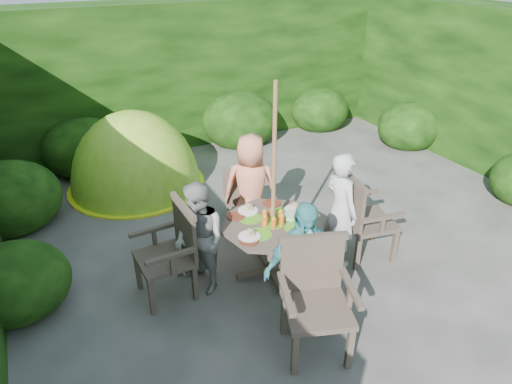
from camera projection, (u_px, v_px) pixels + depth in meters
name	position (u px, v px, depth m)	size (l,w,h in m)	color
ground	(308.00, 236.00, 5.87)	(60.00, 60.00, 0.00)	#403E39
hedge_enclosure	(261.00, 113.00, 6.33)	(9.00, 9.00, 2.50)	black
patio_table	(273.00, 231.00, 4.94)	(1.31, 1.31, 0.79)	#3E3229
parasol_pole	(274.00, 187.00, 4.68)	(0.04, 0.04, 2.20)	brown
garden_chair_right	(362.00, 216.00, 5.23)	(0.64, 0.70, 1.02)	#3E3229
garden_chair_left	(171.00, 250.00, 4.68)	(0.56, 0.62, 0.99)	#3E3229
garden_chair_back	(243.00, 194.00, 5.92)	(0.63, 0.60, 0.84)	#3E3229
garden_chair_front	(315.00, 295.00, 4.03)	(0.77, 0.72, 1.04)	#3E3229
child_right	(340.00, 210.00, 5.09)	(0.50, 0.33, 1.37)	silver
child_left	(200.00, 239.00, 4.70)	(0.60, 0.47, 1.24)	#9B9C96
child_back	(251.00, 188.00, 5.55)	(0.67, 0.44, 1.37)	#F18D63
child_front	(302.00, 266.00, 4.21)	(0.78, 0.33, 1.33)	teal
dome_tent	(138.00, 186.00, 7.11)	(2.34, 2.34, 2.37)	#8CBF24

